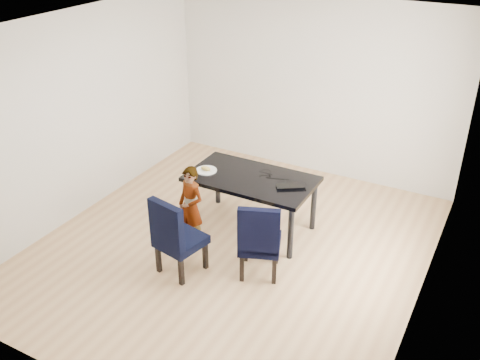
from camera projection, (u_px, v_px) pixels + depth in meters
The scene contains 14 objects.
floor at pixel (232, 247), 6.69m from camera, with size 4.50×5.00×0.01m, color tan.
ceiling at pixel (231, 27), 5.43m from camera, with size 4.50×5.00×0.01m, color white.
wall_back at pixel (313, 88), 8.01m from camera, with size 4.50×0.01×2.70m, color silver.
wall_front at pixel (73, 267), 4.11m from camera, with size 4.50×0.01×2.70m, color white.
wall_left at pixel (82, 114), 7.01m from camera, with size 0.01×5.00×2.70m, color white.
wall_right at pixel (437, 195), 5.11m from camera, with size 0.01×5.00×2.70m, color beige.
dining_table at pixel (251, 203), 6.90m from camera, with size 1.60×0.90×0.75m, color black.
chair_left at pixel (181, 234), 6.05m from camera, with size 0.47×0.49×0.98m, color black.
chair_right at pixel (260, 237), 6.02m from camera, with size 0.46×0.48×0.96m, color black.
child at pixel (191, 206), 6.54m from camera, with size 0.38×0.25×1.04m, color orange.
plate at pixel (206, 170), 6.88m from camera, with size 0.27×0.27×0.02m, color white.
sandwich at pixel (206, 168), 6.85m from camera, with size 0.14×0.06×0.06m, color gold.
laptop at pixel (290, 184), 6.54m from camera, with size 0.36×0.23×0.03m, color black.
cable_tangle at pixel (265, 176), 6.74m from camera, with size 0.14×0.14×0.01m, color black.
Camera 1 is at (2.71, -4.82, 3.86)m, focal length 40.00 mm.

